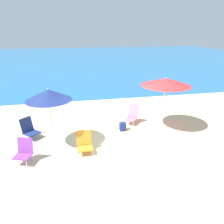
# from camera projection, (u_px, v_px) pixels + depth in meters

# --- Properties ---
(ground_plane) EXTENTS (60.00, 60.00, 0.00)m
(ground_plane) POSITION_uv_depth(u_px,v_px,m) (113.00, 145.00, 7.86)
(ground_plane) COLOR beige
(sea_water) EXTENTS (60.00, 40.00, 0.01)m
(sea_water) POSITION_uv_depth(u_px,v_px,m) (76.00, 59.00, 31.16)
(sea_water) COLOR #23669E
(sea_water) RESTS_ON ground
(beach_umbrella_navy) EXTENTS (1.53, 1.53, 2.10)m
(beach_umbrella_navy) POSITION_uv_depth(u_px,v_px,m) (48.00, 95.00, 7.17)
(beach_umbrella_navy) COLOR white
(beach_umbrella_navy) RESTS_ON ground
(beach_umbrella_red) EXTENTS (1.96, 1.96, 2.16)m
(beach_umbrella_red) POSITION_uv_depth(u_px,v_px,m) (165.00, 82.00, 8.52)
(beach_umbrella_red) COLOR white
(beach_umbrella_red) RESTS_ON ground
(beach_chair_orange) EXTENTS (0.52, 0.60, 0.71)m
(beach_chair_orange) POSITION_uv_depth(u_px,v_px,m) (84.00, 143.00, 7.32)
(beach_chair_orange) COLOR silver
(beach_chair_orange) RESTS_ON ground
(beach_chair_purple) EXTENTS (0.62, 0.62, 0.77)m
(beach_chair_purple) POSITION_uv_depth(u_px,v_px,m) (24.00, 151.00, 6.73)
(beach_chair_purple) COLOR silver
(beach_chair_purple) RESTS_ON ground
(beach_chair_pink) EXTENTS (0.68, 0.71, 0.81)m
(beach_chair_pink) POSITION_uv_depth(u_px,v_px,m) (132.00, 115.00, 9.56)
(beach_chair_pink) COLOR silver
(beach_chair_pink) RESTS_ON ground
(beach_chair_navy) EXTENTS (0.76, 0.76, 0.79)m
(beach_chair_navy) POSITION_uv_depth(u_px,v_px,m) (29.00, 129.00, 8.27)
(beach_chair_navy) COLOR silver
(beach_chair_navy) RESTS_ON ground
(backpack_navy) EXTENTS (0.25, 0.24, 0.35)m
(backpack_navy) POSITION_uv_depth(u_px,v_px,m) (123.00, 127.00, 8.94)
(backpack_navy) COLOR navy
(backpack_navy) RESTS_ON ground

